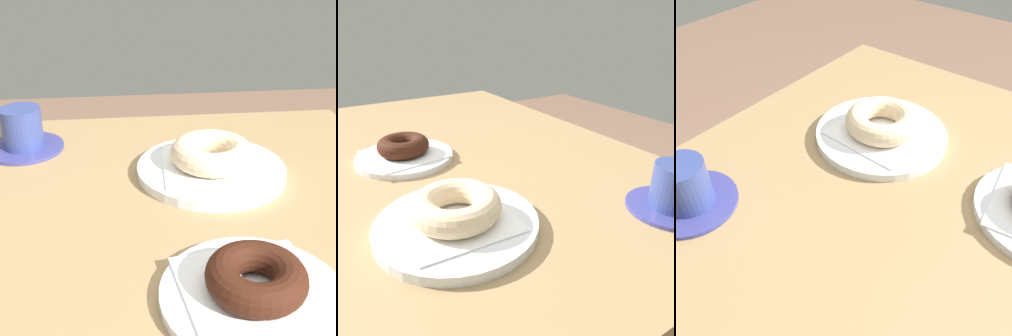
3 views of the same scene
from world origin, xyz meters
TOP-DOWN VIEW (x-y plane):
  - plate_sugar_ring at (0.29, -0.09)m, footprint 0.24×0.24m
  - napkin_sugar_ring at (0.29, -0.09)m, footprint 0.16×0.16m
  - donut_sugar_ring at (0.29, -0.09)m, footprint 0.13×0.13m
  - plate_chocolate_ring at (-0.01, -0.08)m, footprint 0.20×0.20m
  - napkin_chocolate_ring at (-0.01, -0.08)m, footprint 0.17×0.17m
  - donut_chocolate_ring at (-0.01, -0.08)m, footprint 0.11×0.11m
  - coffee_cup at (0.42, 0.22)m, footprint 0.14×0.14m

SIDE VIEW (x-z plane):
  - plate_chocolate_ring at x=-0.01m, z-range 0.76..0.77m
  - plate_sugar_ring at x=0.29m, z-range 0.76..0.77m
  - napkin_chocolate_ring at x=-0.01m, z-range 0.77..0.77m
  - napkin_sugar_ring at x=0.29m, z-range 0.77..0.78m
  - donut_chocolate_ring at x=-0.01m, z-range 0.77..0.81m
  - coffee_cup at x=0.42m, z-range 0.75..0.83m
  - donut_sugar_ring at x=0.29m, z-range 0.78..0.81m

